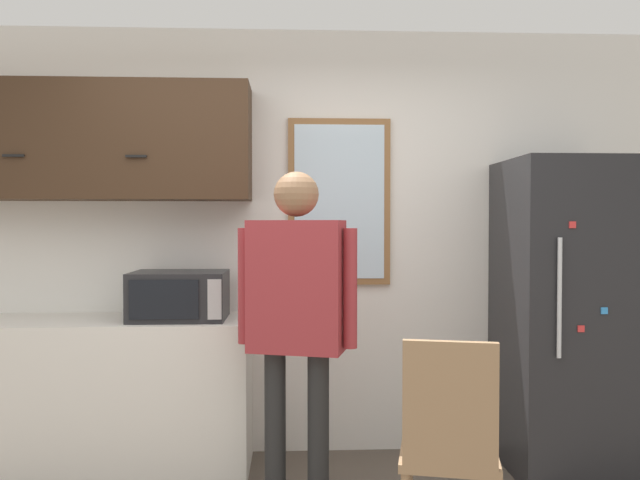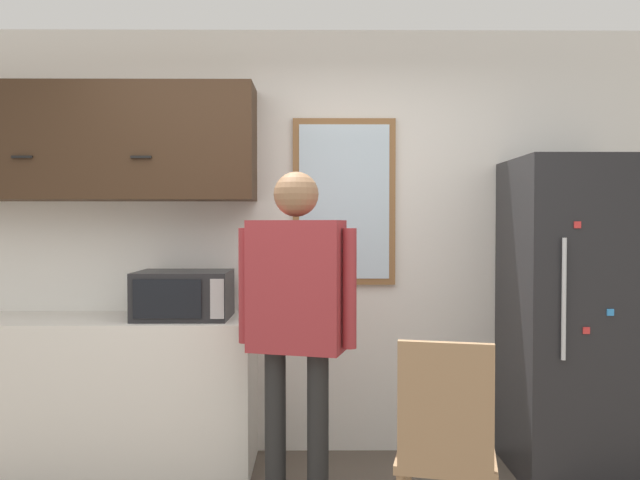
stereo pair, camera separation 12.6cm
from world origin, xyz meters
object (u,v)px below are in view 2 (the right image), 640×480
microwave (184,295)px  refrigerator (571,316)px  chair (446,441)px  person (296,302)px

microwave → refrigerator: 2.28m
microwave → chair: (1.35, -1.00, -0.53)m
microwave → refrigerator: bearing=-1.3°
refrigerator → chair: refrigerator is taller
chair → microwave: bearing=-23.4°
refrigerator → chair: (-0.93, -0.95, -0.40)m
person → refrigerator: refrigerator is taller
microwave → chair: size_ratio=0.56×
person → refrigerator: bearing=31.3°
refrigerator → person: bearing=-164.1°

